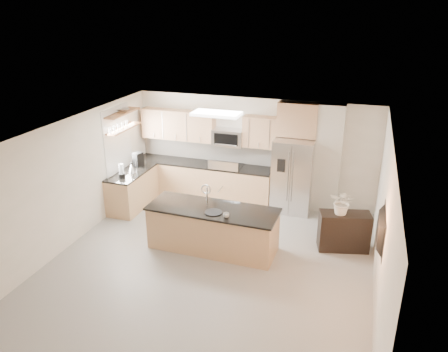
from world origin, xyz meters
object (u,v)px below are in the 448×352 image
(platter, at_px, (213,212))
(television, at_px, (378,229))
(cup, at_px, (226,215))
(flower_vase, at_px, (343,196))
(refrigerator, at_px, (293,176))
(island, at_px, (213,228))
(coffee_maker, at_px, (138,160))
(microwave, at_px, (228,137))
(blender, at_px, (122,172))
(bowl, at_px, (124,110))
(credenza, at_px, (344,231))
(range, at_px, (227,183))
(kettle, at_px, (132,168))

(platter, xyz_separation_m, television, (2.97, -0.59, 0.44))
(cup, bearing_deg, flower_vase, 26.65)
(refrigerator, bearing_deg, cup, -107.67)
(island, xyz_separation_m, coffee_maker, (-2.56, 1.68, 0.63))
(microwave, relative_size, cup, 6.80)
(cup, height_order, blender, blender)
(blender, xyz_separation_m, flower_vase, (4.98, -0.11, 0.12))
(cup, bearing_deg, blender, 158.46)
(microwave, distance_m, bowl, 2.57)
(coffee_maker, bearing_deg, blender, -88.60)
(credenza, distance_m, coffee_maker, 5.20)
(cup, xyz_separation_m, television, (2.67, -0.49, 0.40))
(coffee_maker, height_order, bowl, bowl)
(platter, bearing_deg, island, 113.54)
(cup, height_order, television, television)
(refrigerator, distance_m, island, 2.63)
(flower_vase, distance_m, television, 1.65)
(range, bearing_deg, bowl, -158.76)
(island, distance_m, credenza, 2.65)
(credenza, relative_size, blender, 2.97)
(microwave, relative_size, television, 0.71)
(coffee_maker, distance_m, flower_vase, 5.08)
(television, bearing_deg, refrigerator, 31.04)
(blender, bearing_deg, island, -18.69)
(cup, distance_m, television, 2.75)
(range, bearing_deg, refrigerator, -1.60)
(blender, height_order, bowl, bowl)
(credenza, xyz_separation_m, cup, (-2.15, -1.09, 0.55))
(coffee_maker, distance_m, television, 6.12)
(microwave, relative_size, platter, 2.22)
(refrigerator, bearing_deg, kettle, -163.87)
(range, height_order, platter, range)
(platter, bearing_deg, coffee_maker, 144.78)
(blender, bearing_deg, bowl, 106.02)
(island, distance_m, bowl, 3.63)
(credenza, xyz_separation_m, flower_vase, (-0.08, -0.05, 0.79))
(range, xyz_separation_m, credenza, (2.98, -1.54, -0.07))
(range, height_order, refrigerator, refrigerator)
(microwave, height_order, platter, microwave)
(bowl, relative_size, television, 0.31)
(platter, height_order, television, television)
(refrigerator, relative_size, platter, 5.21)
(credenza, relative_size, platter, 2.92)
(kettle, bearing_deg, blender, -97.65)
(island, distance_m, blender, 2.75)
(microwave, height_order, refrigerator, microwave)
(microwave, bearing_deg, refrigerator, -5.86)
(cup, bearing_deg, platter, 160.27)
(range, bearing_deg, island, -78.87)
(range, height_order, flower_vase, flower_vase)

